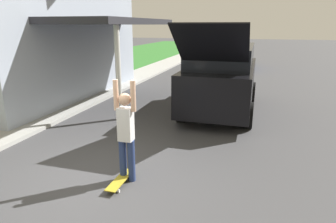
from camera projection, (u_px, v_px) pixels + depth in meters
ground_plane at (94, 180)px, 5.55m from camera, size 120.00×120.00×0.00m
lawn at (3, 89)px, 13.25m from camera, size 10.00×80.00×0.08m
sidewalk at (91, 95)px, 12.04m from camera, size 1.80×80.00×0.10m
suv_parked at (222, 76)px, 9.75m from camera, size 2.16×5.73×2.82m
car_down_street at (238, 57)px, 19.91m from camera, size 1.96×4.15×1.47m
skateboarder at (126, 131)px, 5.29m from camera, size 0.41×0.22×1.87m
skateboard at (120, 180)px, 5.37m from camera, size 0.22×0.83×0.10m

